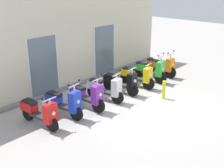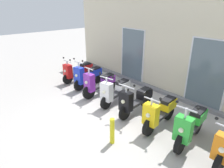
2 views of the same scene
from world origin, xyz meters
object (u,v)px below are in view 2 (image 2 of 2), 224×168
(scooter_white, at_px, (115,91))
(scooter_yellow, at_px, (160,112))
(scooter_red, at_px, (78,71))
(scooter_green, at_px, (191,126))
(curb_bollard, at_px, (112,131))
(scooter_purple, at_px, (99,83))
(scooter_blue, at_px, (87,76))
(scooter_black, at_px, (136,100))

(scooter_white, xyz_separation_m, scooter_yellow, (1.89, -0.01, 0.00))
(scooter_red, distance_m, scooter_green, 5.53)
(scooter_white, bearing_deg, scooter_green, -0.03)
(scooter_white, relative_size, scooter_green, 0.95)
(scooter_white, bearing_deg, scooter_yellow, -0.20)
(scooter_white, height_order, curb_bollard, scooter_white)
(scooter_white, height_order, scooter_yellow, scooter_white)
(scooter_white, height_order, scooter_green, scooter_green)
(scooter_red, bearing_deg, scooter_yellow, -2.43)
(scooter_green, bearing_deg, scooter_red, 178.03)
(scooter_purple, xyz_separation_m, scooter_yellow, (2.80, -0.01, -0.00))
(scooter_blue, xyz_separation_m, scooter_white, (1.83, -0.10, -0.03))
(scooter_black, bearing_deg, scooter_red, 177.83)
(scooter_green, bearing_deg, curb_bollard, -130.08)
(scooter_red, relative_size, scooter_green, 1.01)
(scooter_red, xyz_separation_m, curb_bollard, (4.29, -1.66, -0.11))
(scooter_black, distance_m, scooter_yellow, 0.97)
(scooter_blue, height_order, curb_bollard, scooter_blue)
(scooter_red, distance_m, scooter_white, 2.73)
(scooter_purple, bearing_deg, scooter_white, -0.15)
(scooter_red, relative_size, curb_bollard, 2.28)
(scooter_white, distance_m, curb_bollard, 2.15)
(scooter_white, bearing_deg, scooter_red, 176.04)
(scooter_blue, distance_m, scooter_yellow, 3.72)
(scooter_yellow, bearing_deg, scooter_green, 0.32)
(scooter_purple, height_order, scooter_black, scooter_purple)
(scooter_blue, xyz_separation_m, scooter_yellow, (3.72, -0.11, -0.03))
(scooter_blue, relative_size, curb_bollard, 2.16)
(scooter_green, relative_size, curb_bollard, 2.26)
(scooter_red, height_order, curb_bollard, scooter_red)
(scooter_blue, xyz_separation_m, scooter_purple, (0.92, -0.10, -0.03))
(scooter_purple, height_order, curb_bollard, scooter_purple)
(scooter_blue, distance_m, scooter_white, 1.83)
(scooter_yellow, bearing_deg, scooter_purple, 179.81)
(scooter_black, height_order, scooter_yellow, scooter_black)
(scooter_blue, xyz_separation_m, curb_bollard, (3.39, -1.58, -0.16))
(scooter_blue, bearing_deg, scooter_purple, -6.15)
(curb_bollard, bearing_deg, scooter_red, 158.78)
(scooter_black, bearing_deg, scooter_blue, 178.95)
(scooter_yellow, height_order, scooter_green, scooter_green)
(scooter_purple, bearing_deg, scooter_red, 174.13)
(scooter_purple, bearing_deg, scooter_black, 1.51)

